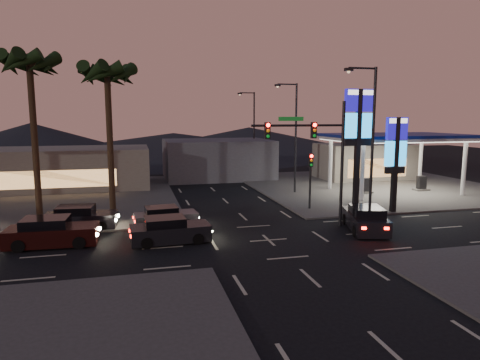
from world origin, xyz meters
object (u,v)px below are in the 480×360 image
object	(u,v)px
car_lane_a_front	(169,231)
car_lane_a_mid	(51,233)
pylon_sign_tall	(358,126)
pylon_sign_short	(396,150)
car_lane_b_front	(165,217)
car_lane_b_mid	(80,218)
traffic_signal_mast	(317,146)
gas_station	(396,138)
suv_station	(365,219)

from	to	relation	value
car_lane_a_front	car_lane_a_mid	xyz separation A→B (m)	(-6.33, 0.93, 0.05)
car_lane_a_front	pylon_sign_tall	bearing A→B (deg)	18.05
pylon_sign_short	car_lane_a_mid	distance (m)	23.38
car_lane_b_front	car_lane_b_mid	xyz separation A→B (m)	(-5.26, 0.82, 0.06)
traffic_signal_mast	car_lane_a_front	bearing A→B (deg)	-173.44
car_lane_a_mid	car_lane_a_front	bearing A→B (deg)	-8.35
car_lane_a_front	car_lane_b_front	world-z (taller)	car_lane_a_front
gas_station	car_lane_a_mid	distance (m)	30.00
car_lane_a_front	gas_station	bearing A→B (deg)	27.20
gas_station	car_lane_b_mid	xyz separation A→B (m)	(-26.82, -6.68, -4.40)
pylon_sign_tall	car_lane_a_mid	xyz separation A→B (m)	(-20.40, -3.66, -5.66)
traffic_signal_mast	car_lane_a_front	xyz separation A→B (m)	(-9.32, -1.07, -4.54)
suv_station	gas_station	bearing A→B (deg)	50.19
gas_station	car_lane_b_front	bearing A→B (deg)	-160.81
suv_station	pylon_sign_short	bearing A→B (deg)	40.96
car_lane_b_front	car_lane_a_mid	bearing A→B (deg)	-157.31
pylon_sign_short	car_lane_a_mid	size ratio (longest dim) A/B	1.42
pylon_sign_short	suv_station	distance (m)	7.16
traffic_signal_mast	car_lane_b_front	distance (m)	10.69
suv_station	pylon_sign_tall	bearing A→B (deg)	67.68
car_lane_a_mid	suv_station	world-z (taller)	car_lane_a_mid
car_lane_b_mid	pylon_sign_short	bearing A→B (deg)	-2.14
traffic_signal_mast	pylon_sign_short	bearing A→B (deg)	19.13
car_lane_b_front	car_lane_b_mid	world-z (taller)	car_lane_b_mid
car_lane_b_front	car_lane_b_mid	distance (m)	5.32
pylon_sign_short	car_lane_b_mid	distance (m)	22.19
traffic_signal_mast	car_lane_a_mid	xyz separation A→B (m)	(-15.65, -0.14, -4.49)
gas_station	suv_station	world-z (taller)	gas_station
gas_station	pylon_sign_short	size ratio (longest dim) A/B	1.74
gas_station	car_lane_a_front	size ratio (longest dim) A/B	2.64
pylon_sign_short	car_lane_a_mid	world-z (taller)	pylon_sign_short
car_lane_a_mid	car_lane_b_mid	distance (m)	3.64
car_lane_b_front	suv_station	distance (m)	12.66
car_lane_b_mid	pylon_sign_tall	bearing A→B (deg)	0.55
car_lane_a_front	pylon_sign_short	bearing A→B (deg)	12.21
gas_station	suv_station	distance (m)	15.50
car_lane_a_front	car_lane_a_mid	distance (m)	6.40
pylon_sign_tall	car_lane_a_front	world-z (taller)	pylon_sign_tall
gas_station	pylon_sign_tall	xyz separation A→B (m)	(-7.50, -6.50, 1.31)
car_lane_a_front	car_lane_b_front	xyz separation A→B (m)	(0.01, 3.58, -0.06)
car_lane_a_front	car_lane_b_mid	distance (m)	6.85
car_lane_a_front	suv_station	bearing A→B (deg)	-1.62
car_lane_b_front	suv_station	world-z (taller)	suv_station
pylon_sign_tall	traffic_signal_mast	size ratio (longest dim) A/B	1.12
pylon_sign_tall	pylon_sign_short	bearing A→B (deg)	-21.80
car_lane_a_mid	suv_station	bearing A→B (deg)	-3.95
traffic_signal_mast	suv_station	distance (m)	5.45
pylon_sign_tall	car_lane_a_mid	world-z (taller)	pylon_sign_tall
car_lane_b_front	gas_station	bearing A→B (deg)	19.19
gas_station	pylon_sign_tall	distance (m)	10.01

